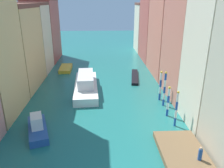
{
  "coord_description": "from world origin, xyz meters",
  "views": [
    {
      "loc": [
        0.49,
        -12.62,
        14.23
      ],
      "look_at": [
        2.03,
        21.27,
        1.5
      ],
      "focal_mm": 35.85,
      "sensor_mm": 36.0,
      "label": 1
    }
  ],
  "objects_px": {
    "mooring_pole_0": "(176,109)",
    "mooring_pole_3": "(160,85)",
    "motorboat_0": "(66,68)",
    "motorboat_1": "(37,128)",
    "person_on_dock": "(200,154)",
    "vaporetto_white": "(86,84)",
    "mooring_pole_2": "(165,89)",
    "waterfront_dock": "(182,152)",
    "mooring_pole_1": "(168,101)",
    "gondola_black": "(135,77)"
  },
  "relations": [
    {
      "from": "person_on_dock",
      "to": "mooring_pole_0",
      "type": "distance_m",
      "value": 6.96
    },
    {
      "from": "waterfront_dock",
      "to": "mooring_pole_2",
      "type": "distance_m",
      "value": 11.2
    },
    {
      "from": "mooring_pole_3",
      "to": "motorboat_1",
      "type": "xyz_separation_m",
      "value": [
        -16.09,
        -8.46,
        -1.61
      ]
    },
    {
      "from": "mooring_pole_0",
      "to": "vaporetto_white",
      "type": "height_order",
      "value": "mooring_pole_0"
    },
    {
      "from": "vaporetto_white",
      "to": "motorboat_1",
      "type": "distance_m",
      "value": 13.49
    },
    {
      "from": "mooring_pole_0",
      "to": "gondola_black",
      "type": "bearing_deg",
      "value": 97.29
    },
    {
      "from": "mooring_pole_2",
      "to": "person_on_dock",
      "type": "bearing_deg",
      "value": -89.88
    },
    {
      "from": "mooring_pole_3",
      "to": "motorboat_0",
      "type": "relative_size",
      "value": 0.75
    },
    {
      "from": "gondola_black",
      "to": "person_on_dock",
      "type": "bearing_deg",
      "value": -84.47
    },
    {
      "from": "mooring_pole_3",
      "to": "waterfront_dock",
      "type": "bearing_deg",
      "value": -94.29
    },
    {
      "from": "mooring_pole_1",
      "to": "vaporetto_white",
      "type": "distance_m",
      "value": 14.52
    },
    {
      "from": "mooring_pole_2",
      "to": "vaporetto_white",
      "type": "height_order",
      "value": "mooring_pole_2"
    },
    {
      "from": "waterfront_dock",
      "to": "vaporetto_white",
      "type": "height_order",
      "value": "vaporetto_white"
    },
    {
      "from": "mooring_pole_1",
      "to": "mooring_pole_2",
      "type": "height_order",
      "value": "mooring_pole_2"
    },
    {
      "from": "mooring_pole_0",
      "to": "mooring_pole_1",
      "type": "xyz_separation_m",
      "value": [
        -0.23,
        2.55,
        -0.2
      ]
    },
    {
      "from": "waterfront_dock",
      "to": "motorboat_0",
      "type": "relative_size",
      "value": 1.08
    },
    {
      "from": "gondola_black",
      "to": "motorboat_0",
      "type": "bearing_deg",
      "value": 157.29
    },
    {
      "from": "motorboat_1",
      "to": "waterfront_dock",
      "type": "bearing_deg",
      "value": -16.29
    },
    {
      "from": "waterfront_dock",
      "to": "person_on_dock",
      "type": "xyz_separation_m",
      "value": [
        1.06,
        -1.58,
        0.93
      ]
    },
    {
      "from": "person_on_dock",
      "to": "mooring_pole_0",
      "type": "height_order",
      "value": "mooring_pole_0"
    },
    {
      "from": "vaporetto_white",
      "to": "motorboat_1",
      "type": "xyz_separation_m",
      "value": [
        -4.69,
        -12.64,
        -0.38
      ]
    },
    {
      "from": "waterfront_dock",
      "to": "motorboat_1",
      "type": "relative_size",
      "value": 1.09
    },
    {
      "from": "person_on_dock",
      "to": "mooring_pole_1",
      "type": "height_order",
      "value": "mooring_pole_1"
    },
    {
      "from": "waterfront_dock",
      "to": "motorboat_0",
      "type": "xyz_separation_m",
      "value": [
        -15.63,
        29.27,
        0.04
      ]
    },
    {
      "from": "mooring_pole_3",
      "to": "gondola_black",
      "type": "bearing_deg",
      "value": 102.56
    },
    {
      "from": "gondola_black",
      "to": "mooring_pole_3",
      "type": "bearing_deg",
      "value": -77.44
    },
    {
      "from": "waterfront_dock",
      "to": "mooring_pole_3",
      "type": "bearing_deg",
      "value": 85.71
    },
    {
      "from": "mooring_pole_0",
      "to": "motorboat_1",
      "type": "distance_m",
      "value": 16.18
    },
    {
      "from": "mooring_pole_2",
      "to": "motorboat_0",
      "type": "distance_m",
      "value": 24.9
    },
    {
      "from": "person_on_dock",
      "to": "vaporetto_white",
      "type": "distance_m",
      "value": 21.91
    },
    {
      "from": "mooring_pole_2",
      "to": "gondola_black",
      "type": "height_order",
      "value": "mooring_pole_2"
    },
    {
      "from": "waterfront_dock",
      "to": "mooring_pole_2",
      "type": "height_order",
      "value": "mooring_pole_2"
    },
    {
      "from": "mooring_pole_1",
      "to": "motorboat_1",
      "type": "height_order",
      "value": "mooring_pole_1"
    },
    {
      "from": "mooring_pole_2",
      "to": "mooring_pole_3",
      "type": "height_order",
      "value": "mooring_pole_2"
    },
    {
      "from": "mooring_pole_1",
      "to": "vaporetto_white",
      "type": "bearing_deg",
      "value": 140.42
    },
    {
      "from": "mooring_pole_0",
      "to": "mooring_pole_3",
      "type": "xyz_separation_m",
      "value": [
        0.01,
        7.6,
        0.02
      ]
    },
    {
      "from": "motorboat_1",
      "to": "gondola_black",
      "type": "bearing_deg",
      "value": 53.88
    },
    {
      "from": "vaporetto_white",
      "to": "mooring_pole_0",
      "type": "bearing_deg",
      "value": -45.96
    },
    {
      "from": "vaporetto_white",
      "to": "gondola_black",
      "type": "relative_size",
      "value": 1.47
    },
    {
      "from": "person_on_dock",
      "to": "motorboat_1",
      "type": "xyz_separation_m",
      "value": [
        -16.18,
        6.0,
        -0.49
      ]
    },
    {
      "from": "mooring_pole_3",
      "to": "motorboat_0",
      "type": "xyz_separation_m",
      "value": [
        -16.6,
        16.39,
        -2.0
      ]
    },
    {
      "from": "person_on_dock",
      "to": "mooring_pole_0",
      "type": "relative_size",
      "value": 0.3
    },
    {
      "from": "mooring_pole_0",
      "to": "motorboat_1",
      "type": "relative_size",
      "value": 0.75
    },
    {
      "from": "motorboat_1",
      "to": "mooring_pole_2",
      "type": "bearing_deg",
      "value": 21.88
    },
    {
      "from": "mooring_pole_0",
      "to": "motorboat_0",
      "type": "relative_size",
      "value": 0.75
    },
    {
      "from": "person_on_dock",
      "to": "motorboat_0",
      "type": "height_order",
      "value": "person_on_dock"
    },
    {
      "from": "vaporetto_white",
      "to": "motorboat_0",
      "type": "distance_m",
      "value": 13.29
    },
    {
      "from": "mooring_pole_0",
      "to": "mooring_pole_3",
      "type": "bearing_deg",
      "value": 89.89
    },
    {
      "from": "mooring_pole_0",
      "to": "motorboat_1",
      "type": "height_order",
      "value": "mooring_pole_0"
    },
    {
      "from": "motorboat_0",
      "to": "vaporetto_white",
      "type": "bearing_deg",
      "value": -66.94
    }
  ]
}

